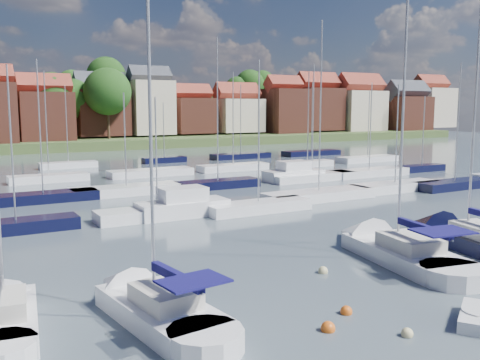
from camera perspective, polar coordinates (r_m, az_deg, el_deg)
ground at (r=61.49m, az=-8.97°, el=-0.03°), size 260.00×260.00×0.00m
sailboat_left at (r=22.55m, az=-9.86°, el=-13.01°), size 3.93×10.49×13.97m
sailboat_centre at (r=31.67m, az=15.38°, el=-7.05°), size 5.20×12.39×16.31m
sailboat_navy at (r=35.72m, az=22.19°, el=-5.65°), size 5.15×11.66×15.67m
sailboat_far at (r=23.10m, az=-23.79°, el=-13.11°), size 3.43×9.00×11.76m
tender at (r=23.28m, az=24.14°, el=-13.23°), size 3.16×2.72×0.63m
buoy_b at (r=21.27m, az=17.39°, el=-15.62°), size 0.44×0.44×0.44m
buoy_c at (r=22.75m, az=11.26°, el=-13.82°), size 0.49×0.49×0.49m
buoy_e at (r=32.62m, az=14.53°, el=-7.22°), size 0.52×0.52×0.52m
buoy_g at (r=21.06m, az=9.37°, el=-15.60°), size 0.55×0.55×0.55m
buoy_h at (r=27.70m, az=8.84°, el=-9.77°), size 0.49×0.49×0.49m
marina_field at (r=57.68m, az=-5.51°, el=-0.05°), size 79.62×41.41×15.93m
far_shore_town at (r=151.64m, az=-20.64°, el=5.96°), size 212.46×90.00×22.27m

